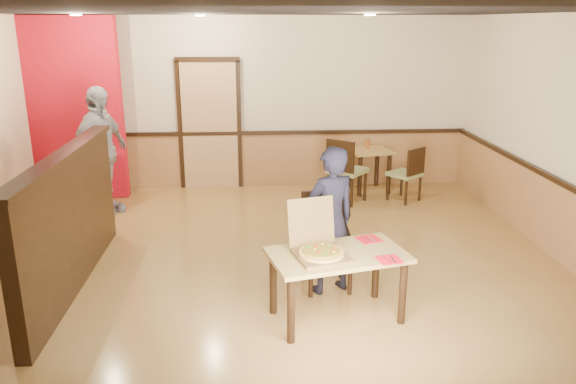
# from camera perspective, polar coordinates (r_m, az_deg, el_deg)

# --- Properties ---
(floor) EXTENTS (7.00, 7.00, 0.00)m
(floor) POSITION_cam_1_polar(r_m,az_deg,el_deg) (6.39, -2.49, -8.07)
(floor) COLOR #AB8142
(floor) RESTS_ON ground
(ceiling) EXTENTS (7.00, 7.00, 0.00)m
(ceiling) POSITION_cam_1_polar(r_m,az_deg,el_deg) (5.79, -2.86, 17.90)
(ceiling) COLOR black
(ceiling) RESTS_ON wall_back
(wall_back) EXTENTS (7.00, 0.00, 7.00)m
(wall_back) POSITION_cam_1_polar(r_m,az_deg,el_deg) (9.38, -3.07, 8.95)
(wall_back) COLOR beige
(wall_back) RESTS_ON floor
(wainscot_back) EXTENTS (7.00, 0.04, 0.90)m
(wainscot_back) POSITION_cam_1_polar(r_m,az_deg,el_deg) (9.53, -2.98, 3.27)
(wainscot_back) COLOR #9A6B3D
(wainscot_back) RESTS_ON floor
(chair_rail_back) EXTENTS (7.00, 0.06, 0.06)m
(chair_rail_back) POSITION_cam_1_polar(r_m,az_deg,el_deg) (9.41, -3.02, 6.02)
(chair_rail_back) COLOR black
(chair_rail_back) RESTS_ON wall_back
(wainscot_right) EXTENTS (0.04, 7.00, 0.90)m
(wainscot_right) POSITION_cam_1_polar(r_m,az_deg,el_deg) (7.16, 26.47, -3.22)
(wainscot_right) COLOR #9A6B3D
(wainscot_right) RESTS_ON floor
(chair_rail_right) EXTENTS (0.06, 7.00, 0.06)m
(chair_rail_right) POSITION_cam_1_polar(r_m,az_deg,el_deg) (7.02, 26.83, 0.38)
(chair_rail_right) COLOR black
(chair_rail_right) RESTS_ON wall_right
(back_door) EXTENTS (0.90, 0.06, 2.10)m
(back_door) POSITION_cam_1_polar(r_m,az_deg,el_deg) (9.43, -7.94, 6.70)
(back_door) COLOR tan
(back_door) RESTS_ON wall_back
(booth_partition) EXTENTS (0.20, 3.10, 1.44)m
(booth_partition) POSITION_cam_1_polar(r_m,az_deg,el_deg) (6.23, -21.29, -2.65)
(booth_partition) COLOR black
(booth_partition) RESTS_ON floor
(red_accent_panel) EXTENTS (1.60, 0.20, 2.78)m
(red_accent_panel) POSITION_cam_1_polar(r_m,az_deg,el_deg) (9.32, -21.33, 7.78)
(red_accent_panel) COLOR #B30C1C
(red_accent_panel) RESTS_ON floor
(spot_a) EXTENTS (0.14, 0.14, 0.02)m
(spot_a) POSITION_cam_1_polar(r_m,az_deg,el_deg) (7.91, -20.73, 16.48)
(spot_a) COLOR #F9F0AE
(spot_a) RESTS_ON ceiling
(spot_b) EXTENTS (0.14, 0.14, 0.02)m
(spot_b) POSITION_cam_1_polar(r_m,az_deg,el_deg) (8.32, -8.92, 17.30)
(spot_b) COLOR #F9F0AE
(spot_b) RESTS_ON ceiling
(spot_c) EXTENTS (0.14, 0.14, 0.02)m
(spot_c) POSITION_cam_1_polar(r_m,az_deg,el_deg) (7.44, 8.31, 17.39)
(spot_c) COLOR #F9F0AE
(spot_c) RESTS_ON ceiling
(main_table) EXTENTS (1.38, 0.99, 0.67)m
(main_table) POSITION_cam_1_polar(r_m,az_deg,el_deg) (5.24, 5.05, -7.26)
(main_table) COLOR #AE8F49
(main_table) RESTS_ON floor
(diner_chair) EXTENTS (0.53, 0.53, 1.00)m
(diner_chair) POSITION_cam_1_polar(r_m,az_deg,el_deg) (5.91, 3.84, -4.48)
(diner_chair) COLOR olive
(diner_chair) RESTS_ON floor
(side_chair_left) EXTENTS (0.71, 0.71, 1.01)m
(side_chair_left) POSITION_cam_1_polar(r_m,az_deg,el_deg) (8.63, 5.81, 2.43)
(side_chair_left) COLOR olive
(side_chair_left) RESTS_ON floor
(side_chair_right) EXTENTS (0.60, 0.60, 0.87)m
(side_chair_right) POSITION_cam_1_polar(r_m,az_deg,el_deg) (8.87, 12.11, 2.01)
(side_chair_right) COLOR olive
(side_chair_right) RESTS_ON floor
(side_table) EXTENTS (0.76, 0.76, 0.71)m
(side_table) POSITION_cam_1_polar(r_m,az_deg,el_deg) (9.30, 8.25, 3.29)
(side_table) COLOR #AE8F49
(side_table) RESTS_ON floor
(diner) EXTENTS (0.67, 0.57, 1.54)m
(diner) POSITION_cam_1_polar(r_m,az_deg,el_deg) (5.69, 4.33, -2.92)
(diner) COLOR black
(diner) RESTS_ON floor
(passerby) EXTENTS (0.86, 1.18, 1.85)m
(passerby) POSITION_cam_1_polar(r_m,az_deg,el_deg) (8.43, -18.50, 3.91)
(passerby) COLOR #96959D
(passerby) RESTS_ON floor
(pizza_box) EXTENTS (0.57, 0.63, 0.48)m
(pizza_box) POSITION_cam_1_polar(r_m,az_deg,el_deg) (5.11, 3.21, -5.83)
(pizza_box) COLOR brown
(pizza_box) RESTS_ON main_table
(pizza) EXTENTS (0.54, 0.54, 0.03)m
(pizza) POSITION_cam_1_polar(r_m,az_deg,el_deg) (5.07, 3.42, -6.18)
(pizza) COLOR gold
(pizza) RESTS_ON pizza_box
(napkin_near) EXTENTS (0.24, 0.24, 0.01)m
(napkin_near) POSITION_cam_1_polar(r_m,az_deg,el_deg) (5.12, 10.25, -6.76)
(napkin_near) COLOR red
(napkin_near) RESTS_ON main_table
(napkin_far) EXTENTS (0.27, 0.27, 0.01)m
(napkin_far) POSITION_cam_1_polar(r_m,az_deg,el_deg) (5.54, 8.22, -4.76)
(napkin_far) COLOR red
(napkin_far) RESTS_ON main_table
(condiment) EXTENTS (0.06, 0.06, 0.16)m
(condiment) POSITION_cam_1_polar(r_m,az_deg,el_deg) (9.27, 8.09, 4.84)
(condiment) COLOR #974D1B
(condiment) RESTS_ON side_table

